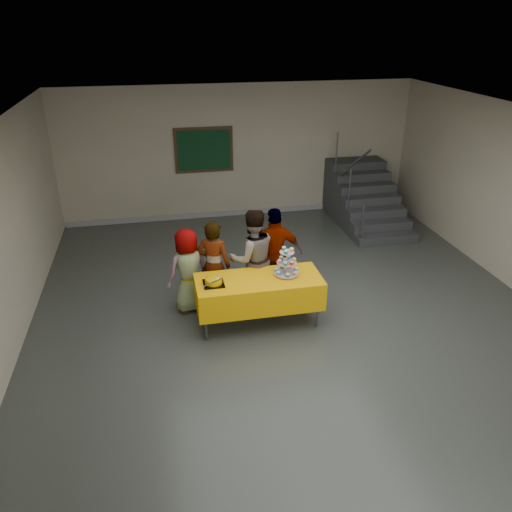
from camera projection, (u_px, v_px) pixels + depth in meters
The scene contains 10 objects.
room_shell at pixel (304, 196), 6.61m from camera, with size 10.00×10.04×3.02m.
bake_table at pixel (259, 291), 7.48m from camera, with size 1.88×0.78×0.77m.
cupcake_stand at pixel (287, 264), 7.44m from camera, with size 0.38×0.38×0.44m.
bear_cake at pixel (214, 281), 7.22m from camera, with size 0.32×0.36×0.12m.
schoolchild_a at pixel (188, 270), 7.82m from camera, with size 0.67×0.44×1.37m, color slate.
schoolchild_b at pixel (214, 265), 7.83m from camera, with size 0.54×0.36×1.49m, color slate.
schoolchild_c at pixel (252, 258), 7.92m from camera, with size 0.79×0.62×1.63m, color slate.
schoolchild_d at pixel (275, 254), 8.12m from camera, with size 0.92×0.38×1.57m, color slate.
staircase at pixel (362, 199), 11.44m from camera, with size 1.30×2.40×2.04m.
noticeboard at pixel (204, 150), 11.05m from camera, with size 1.30×0.05×1.00m.
Camera 1 is at (-1.90, -6.02, 4.28)m, focal length 35.00 mm.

